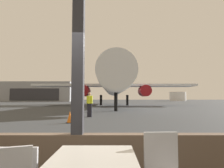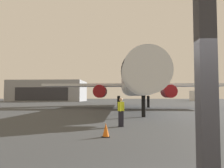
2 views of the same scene
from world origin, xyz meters
The scene contains 8 objects.
ground_plane centered at (0.00, 40.00, 0.00)m, with size 220.00×220.00×0.00m, color #383A3D.
window_frame centered at (0.00, 0.00, 1.23)m, with size 8.27×0.24×3.58m.
cafe_chair_aisle_left centered at (1.19, -1.20, 0.56)m, with size 0.41×0.41×0.94m.
airplane centered at (1.00, 29.84, 3.84)m, with size 28.03×33.29×10.81m.
ground_crew_worker centered at (-1.00, 10.72, 0.90)m, with size 0.40×0.56×1.74m.
traffic_cone centered at (-1.68, 7.35, 0.30)m, with size 0.36×0.36×0.64m.
distant_hangar centered at (-27.48, 76.03, 3.68)m, with size 25.57×15.13×7.36m.
fuel_storage_tank centered at (30.44, 86.91, 2.01)m, with size 7.24×7.24×4.03m, color white.
Camera 1 is at (0.60, -3.52, 1.35)m, focal length 31.96 mm.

